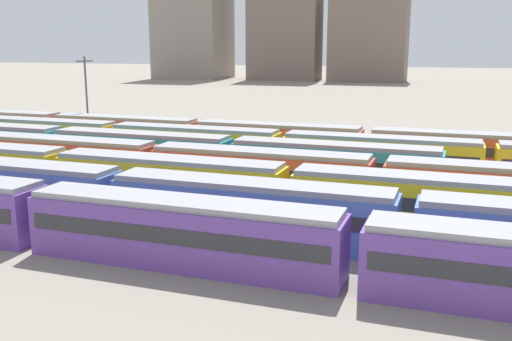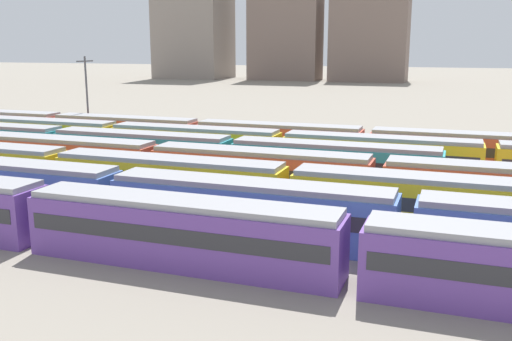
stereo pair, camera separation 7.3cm
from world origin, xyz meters
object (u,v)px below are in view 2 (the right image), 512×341
train_track_0 (182,232)px  train_track_4 (141,151)px  train_track_5 (380,156)px  train_track_6 (198,136)px  train_track_1 (406,226)px  train_track_3 (259,172)px  catenary_pole_1 (87,95)px  train_track_2 (289,192)px

train_track_0 → train_track_4: (-14.75, 20.80, -0.00)m
train_track_5 → train_track_4: bearing=-166.7°
train_track_4 → train_track_6: same height
train_track_1 → train_track_3: (-12.41, 10.40, 0.00)m
train_track_3 → train_track_5: (8.21, 10.40, 0.00)m
train_track_5 → catenary_pole_1: size_ratio=8.82×
train_track_5 → catenary_pole_1: 38.42m
train_track_0 → train_track_4: same height
train_track_2 → train_track_3: (-4.00, 5.20, 0.00)m
train_track_3 → train_track_0: bearing=-86.8°
train_track_0 → train_track_5: same height
train_track_0 → train_track_2: bearing=73.3°
train_track_0 → train_track_5: size_ratio=1.00×
train_track_2 → train_track_5: size_ratio=1.20×
train_track_4 → train_track_5: size_ratio=0.60×
train_track_0 → train_track_2: size_ratio=0.83×
train_track_1 → train_track_3: size_ratio=1.20×
train_track_3 → train_track_4: 14.81m
train_track_0 → train_track_3: same height
train_track_0 → train_track_1: bearing=24.3°
train_track_0 → catenary_pole_1: size_ratio=8.82×
train_track_1 → train_track_0: bearing=-155.7°
train_track_1 → train_track_2: bearing=148.3°
train_track_0 → train_track_4: size_ratio=1.68×
train_track_5 → train_track_6: same height
train_track_2 → train_track_3: bearing=127.6°
train_track_5 → train_track_6: bearing=166.0°
train_track_6 → catenary_pole_1: bearing=170.6°
train_track_1 → train_track_4: bearing=149.3°
train_track_2 → train_track_3: same height
catenary_pole_1 → train_track_5: bearing=-12.0°
train_track_3 → train_track_6: same height
train_track_2 → train_track_6: 26.69m
train_track_3 → catenary_pole_1: bearing=147.8°
train_track_5 → train_track_2: bearing=-105.1°
train_track_0 → train_track_6: size_ratio=1.25×
train_track_0 → train_track_1: same height
catenary_pole_1 → train_track_4: bearing=-40.7°
train_track_2 → train_track_4: 20.68m
train_track_4 → catenary_pole_1: 20.55m
train_track_2 → train_track_6: (-16.72, 20.80, 0.00)m
train_track_1 → train_track_3: same height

